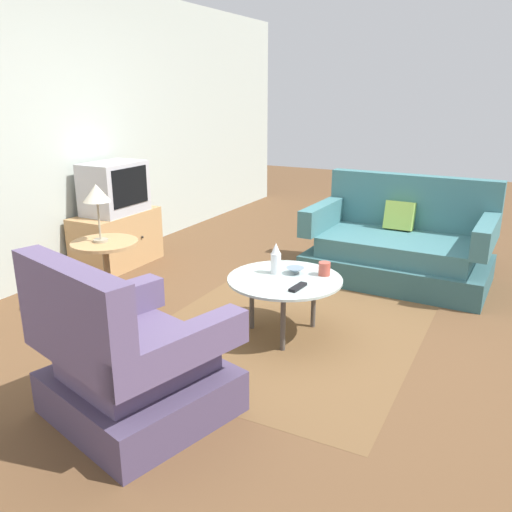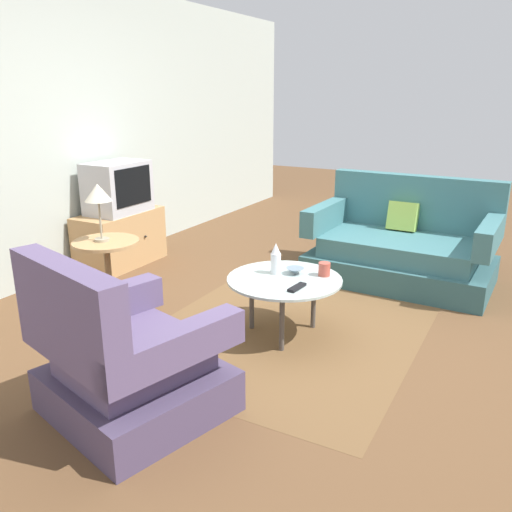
{
  "view_description": "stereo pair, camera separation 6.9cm",
  "coord_description": "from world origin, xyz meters",
  "px_view_note": "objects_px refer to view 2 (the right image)",
  "views": [
    {
      "loc": [
        -3.35,
        -1.47,
        1.7
      ],
      "look_at": [
        -0.1,
        0.21,
        0.55
      ],
      "focal_mm": 36.95,
      "sensor_mm": 36.0,
      "label": 1
    },
    {
      "loc": [
        -3.32,
        -1.53,
        1.7
      ],
      "look_at": [
        -0.1,
        0.21,
        0.55
      ],
      "focal_mm": 36.95,
      "sensor_mm": 36.0,
      "label": 2
    }
  ],
  "objects_px": {
    "coffee_table": "(284,283)",
    "bowl": "(295,271)",
    "couch": "(402,248)",
    "mug": "(325,269)",
    "side_table": "(108,262)",
    "television": "(118,187)",
    "tv_remote_dark": "(297,287)",
    "vase": "(276,259)",
    "armchair": "(125,363)",
    "tv_stand": "(120,239)",
    "table_lamp": "(98,195)"
  },
  "relations": [
    {
      "from": "coffee_table",
      "to": "bowl",
      "type": "distance_m",
      "value": 0.14
    },
    {
      "from": "couch",
      "to": "mug",
      "type": "bearing_deg",
      "value": 82.49
    },
    {
      "from": "side_table",
      "to": "television",
      "type": "height_order",
      "value": "television"
    },
    {
      "from": "tv_remote_dark",
      "to": "vase",
      "type": "bearing_deg",
      "value": 57.33
    },
    {
      "from": "bowl",
      "to": "tv_remote_dark",
      "type": "xyz_separation_m",
      "value": [
        -0.27,
        -0.14,
        -0.01
      ]
    },
    {
      "from": "bowl",
      "to": "tv_remote_dark",
      "type": "bearing_deg",
      "value": -153.15
    },
    {
      "from": "side_table",
      "to": "coffee_table",
      "type": "bearing_deg",
      "value": -75.46
    },
    {
      "from": "armchair",
      "to": "bowl",
      "type": "xyz_separation_m",
      "value": [
        1.43,
        -0.34,
        0.14
      ]
    },
    {
      "from": "armchair",
      "to": "tv_remote_dark",
      "type": "xyz_separation_m",
      "value": [
        1.16,
        -0.48,
        0.13
      ]
    },
    {
      "from": "couch",
      "to": "vase",
      "type": "distance_m",
      "value": 1.65
    },
    {
      "from": "armchair",
      "to": "tv_stand",
      "type": "xyz_separation_m",
      "value": [
        1.98,
        1.84,
        -0.04
      ]
    },
    {
      "from": "television",
      "to": "armchair",
      "type": "bearing_deg",
      "value": -137.45
    },
    {
      "from": "armchair",
      "to": "couch",
      "type": "relative_size",
      "value": 0.64
    },
    {
      "from": "table_lamp",
      "to": "tv_stand",
      "type": "bearing_deg",
      "value": 37.48
    },
    {
      "from": "tv_remote_dark",
      "to": "side_table",
      "type": "bearing_deg",
      "value": 103.35
    },
    {
      "from": "armchair",
      "to": "tv_stand",
      "type": "relative_size",
      "value": 1.16
    },
    {
      "from": "coffee_table",
      "to": "side_table",
      "type": "xyz_separation_m",
      "value": [
        -0.35,
        1.34,
        0.04
      ]
    },
    {
      "from": "tv_stand",
      "to": "tv_remote_dark",
      "type": "relative_size",
      "value": 5.05
    },
    {
      "from": "tv_remote_dark",
      "to": "table_lamp",
      "type": "bearing_deg",
      "value": 103.83
    },
    {
      "from": "table_lamp",
      "to": "bowl",
      "type": "height_order",
      "value": "table_lamp"
    },
    {
      "from": "vase",
      "to": "tv_remote_dark",
      "type": "distance_m",
      "value": 0.35
    },
    {
      "from": "tv_remote_dark",
      "to": "coffee_table",
      "type": "bearing_deg",
      "value": 53.89
    },
    {
      "from": "armchair",
      "to": "side_table",
      "type": "distance_m",
      "value": 1.41
    },
    {
      "from": "couch",
      "to": "mug",
      "type": "xyz_separation_m",
      "value": [
        -1.41,
        0.23,
        0.18
      ]
    },
    {
      "from": "tv_remote_dark",
      "to": "armchair",
      "type": "bearing_deg",
      "value": 163.33
    },
    {
      "from": "coffee_table",
      "to": "side_table",
      "type": "height_order",
      "value": "side_table"
    },
    {
      "from": "couch",
      "to": "side_table",
      "type": "bearing_deg",
      "value": 49.09
    },
    {
      "from": "tv_stand",
      "to": "tv_remote_dark",
      "type": "distance_m",
      "value": 2.47
    },
    {
      "from": "tv_stand",
      "to": "table_lamp",
      "type": "height_order",
      "value": "table_lamp"
    },
    {
      "from": "coffee_table",
      "to": "tv_remote_dark",
      "type": "height_order",
      "value": "tv_remote_dark"
    },
    {
      "from": "side_table",
      "to": "tv_remote_dark",
      "type": "height_order",
      "value": "side_table"
    },
    {
      "from": "side_table",
      "to": "vase",
      "type": "height_order",
      "value": "vase"
    },
    {
      "from": "table_lamp",
      "to": "tv_remote_dark",
      "type": "distance_m",
      "value": 1.62
    },
    {
      "from": "vase",
      "to": "bowl",
      "type": "xyz_separation_m",
      "value": [
        0.06,
        -0.13,
        -0.09
      ]
    },
    {
      "from": "armchair",
      "to": "television",
      "type": "xyz_separation_m",
      "value": [
        1.98,
        1.82,
        0.48
      ]
    },
    {
      "from": "television",
      "to": "mug",
      "type": "bearing_deg",
      "value": -101.64
    },
    {
      "from": "coffee_table",
      "to": "television",
      "type": "height_order",
      "value": "television"
    },
    {
      "from": "vase",
      "to": "tv_remote_dark",
      "type": "relative_size",
      "value": 1.28
    },
    {
      "from": "coffee_table",
      "to": "vase",
      "type": "relative_size",
      "value": 3.57
    },
    {
      "from": "couch",
      "to": "vase",
      "type": "height_order",
      "value": "couch"
    },
    {
      "from": "side_table",
      "to": "mug",
      "type": "relative_size",
      "value": 4.54
    },
    {
      "from": "tv_stand",
      "to": "mug",
      "type": "height_order",
      "value": "tv_stand"
    },
    {
      "from": "armchair",
      "to": "tv_stand",
      "type": "distance_m",
      "value": 2.71
    },
    {
      "from": "armchair",
      "to": "television",
      "type": "distance_m",
      "value": 2.74
    },
    {
      "from": "television",
      "to": "tv_remote_dark",
      "type": "xyz_separation_m",
      "value": [
        -0.82,
        -2.3,
        -0.35
      ]
    },
    {
      "from": "tv_stand",
      "to": "bowl",
      "type": "distance_m",
      "value": 2.26
    },
    {
      "from": "coffee_table",
      "to": "bowl",
      "type": "height_order",
      "value": "bowl"
    },
    {
      "from": "side_table",
      "to": "table_lamp",
      "type": "bearing_deg",
      "value": 127.09
    },
    {
      "from": "armchair",
      "to": "tv_stand",
      "type": "bearing_deg",
      "value": 148.4
    },
    {
      "from": "couch",
      "to": "tv_remote_dark",
      "type": "xyz_separation_m",
      "value": [
        -1.75,
        0.29,
        0.14
      ]
    }
  ]
}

